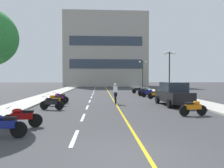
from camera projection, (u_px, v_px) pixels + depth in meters
name	position (u px, v px, depth m)	size (l,w,h in m)	color
ground_plane	(108.00, 95.00, 26.83)	(140.00, 140.00, 0.00)	#38383A
curb_left	(55.00, 93.00, 29.40)	(2.40, 72.00, 0.12)	#B7B2A8
curb_right	(158.00, 93.00, 30.24)	(2.40, 72.00, 0.12)	#B7B2A8
lane_dash_0	(75.00, 138.00, 7.76)	(0.14, 2.20, 0.01)	silver
lane_dash_1	(83.00, 117.00, 11.75)	(0.14, 2.20, 0.01)	silver
lane_dash_2	(87.00, 107.00, 15.74)	(0.14, 2.20, 0.01)	silver
lane_dash_3	(90.00, 101.00, 19.73)	(0.14, 2.20, 0.01)	silver
lane_dash_4	(91.00, 97.00, 23.72)	(0.14, 2.20, 0.01)	silver
lane_dash_5	(93.00, 94.00, 27.71)	(0.14, 2.20, 0.01)	silver
lane_dash_6	(93.00, 92.00, 31.70)	(0.14, 2.20, 0.01)	silver
lane_dash_7	(94.00, 91.00, 35.70)	(0.14, 2.20, 0.01)	silver
lane_dash_8	(95.00, 89.00, 39.69)	(0.14, 2.20, 0.01)	silver
lane_dash_9	(95.00, 88.00, 43.68)	(0.14, 2.20, 0.01)	silver
lane_dash_10	(96.00, 87.00, 47.67)	(0.14, 2.20, 0.01)	silver
lane_dash_11	(96.00, 87.00, 51.66)	(0.14, 2.20, 0.01)	silver
centre_line_yellow	(109.00, 93.00, 29.84)	(0.12, 66.00, 0.01)	gold
office_building	(106.00, 51.00, 54.40)	(20.51, 7.88, 18.12)	#9E998E
street_lamp_mid	(169.00, 63.00, 25.24)	(1.46, 0.36, 5.13)	black
street_lamp_far	(143.00, 68.00, 41.10)	(1.46, 0.36, 5.27)	black
parked_car_near	(173.00, 94.00, 16.71)	(2.03, 4.25, 1.82)	black
motorcycle_0	(3.00, 125.00, 7.69)	(1.70, 0.60, 0.92)	black
motorcycle_1	(22.00, 117.00, 9.28)	(1.70, 0.60, 0.92)	black
motorcycle_2	(193.00, 108.00, 12.20)	(1.70, 0.60, 0.92)	black
motorcycle_3	(52.00, 103.00, 14.44)	(1.68, 0.68, 0.92)	black
motorcycle_4	(55.00, 100.00, 16.44)	(1.70, 0.60, 0.92)	black
motorcycle_5	(59.00, 98.00, 18.25)	(1.63, 0.81, 0.92)	black
motorcycle_6	(156.00, 94.00, 21.85)	(1.70, 0.60, 0.92)	black
motorcycle_7	(149.00, 93.00, 23.87)	(1.70, 0.60, 0.92)	black
motorcycle_8	(145.00, 92.00, 25.27)	(1.70, 0.60, 0.92)	black
motorcycle_9	(144.00, 91.00, 27.40)	(1.65, 0.77, 0.92)	black
motorcycle_10	(138.00, 90.00, 29.33)	(1.66, 0.73, 0.92)	black
cyclist_rider	(115.00, 93.00, 17.52)	(0.42, 1.77, 1.71)	black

